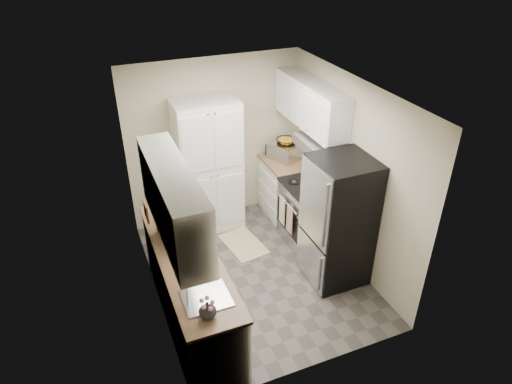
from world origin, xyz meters
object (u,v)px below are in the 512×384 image
(wine_bottle, at_px, (163,207))
(toaster_oven, at_px, (284,151))
(pantry_cabinet, at_px, (209,167))
(microwave, at_px, (183,224))
(electric_range, at_px, (309,213))
(refrigerator, at_px, (338,221))

(wine_bottle, relative_size, toaster_oven, 0.78)
(wine_bottle, bearing_deg, pantry_cabinet, 47.40)
(microwave, height_order, toaster_oven, microwave)
(electric_range, height_order, microwave, microwave)
(pantry_cabinet, height_order, toaster_oven, pantry_cabinet)
(refrigerator, height_order, toaster_oven, refrigerator)
(refrigerator, xyz_separation_m, toaster_oven, (0.06, 1.70, 0.20))
(wine_bottle, height_order, toaster_oven, wine_bottle)
(microwave, relative_size, wine_bottle, 1.64)
(refrigerator, bearing_deg, microwave, 169.24)
(pantry_cabinet, distance_m, toaster_oven, 1.20)
(pantry_cabinet, distance_m, electric_range, 1.58)
(pantry_cabinet, bearing_deg, wine_bottle, -132.60)
(refrigerator, bearing_deg, wine_bottle, 158.70)
(wine_bottle, bearing_deg, electric_range, 0.49)
(microwave, bearing_deg, electric_range, -99.83)
(refrigerator, distance_m, toaster_oven, 1.71)
(wine_bottle, xyz_separation_m, toaster_oven, (2.07, 0.92, -0.04))
(toaster_oven, bearing_deg, wine_bottle, 179.20)
(microwave, distance_m, wine_bottle, 0.45)
(pantry_cabinet, bearing_deg, electric_range, -38.22)
(electric_range, bearing_deg, wine_bottle, -179.51)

